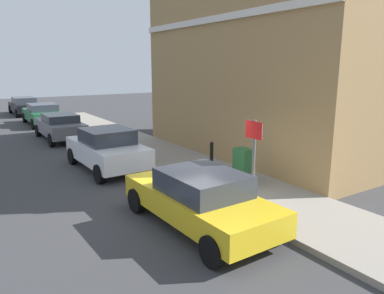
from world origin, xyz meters
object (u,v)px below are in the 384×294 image
car_white (107,149)px  utility_cabinet (243,168)px  street_sign (254,151)px  car_grey (60,126)px  car_yellow (200,198)px  car_black (24,105)px  bollard_near_cabinet (212,155)px  car_green (43,114)px

car_white → utility_cabinet: size_ratio=3.54×
car_white → street_sign: street_sign is taller
car_grey → street_sign: size_ratio=1.87×
car_yellow → car_black: (-0.09, 24.59, 0.01)m
car_yellow → car_black: 24.59m
car_white → bollard_near_cabinet: car_white is taller
car_white → bollard_near_cabinet: (2.80, -2.67, -0.08)m
utility_cabinet → car_yellow: bearing=-149.9°
car_green → car_black: (-0.16, 6.19, -0.01)m
car_yellow → car_black: bearing=-1.5°
utility_cabinet → bollard_near_cabinet: 1.79m
car_grey → utility_cabinet: 11.52m
utility_cabinet → car_green: bearing=98.6°
street_sign → utility_cabinet: bearing=56.9°
bollard_near_cabinet → car_white: bearing=136.4°
car_grey → utility_cabinet: car_grey is taller
car_black → street_sign: size_ratio=1.89×
car_black → utility_cabinet: 23.23m
bollard_near_cabinet → car_yellow: bearing=-129.5°
car_grey → utility_cabinet: (2.80, -11.18, -0.04)m
bollard_near_cabinet → street_sign: 3.66m
car_white → car_black: (-0.00, 18.62, -0.06)m
car_black → bollard_near_cabinet: (2.81, -21.29, -0.02)m
car_white → street_sign: 6.31m
car_black → bollard_near_cabinet: car_black is taller
car_yellow → car_green: bearing=-1.9°
car_green → car_grey: bearing=177.6°
car_green → bollard_near_cabinet: size_ratio=4.22×
car_white → street_sign: size_ratio=1.77×
car_yellow → utility_cabinet: bearing=-61.6°
car_grey → bollard_near_cabinet: size_ratio=4.13×
car_black → car_grey: bearing=178.6°
car_green → street_sign: size_ratio=1.91×
car_yellow → street_sign: street_sign is taller
street_sign → car_black: bearing=93.9°
car_yellow → utility_cabinet: 3.03m
car_grey → bollard_near_cabinet: car_grey is taller
street_sign → car_yellow: bearing=178.5°
car_grey → street_sign: street_sign is taller
car_white → car_green: 12.43m
car_grey → utility_cabinet: size_ratio=3.74×
car_grey → car_black: car_black is taller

